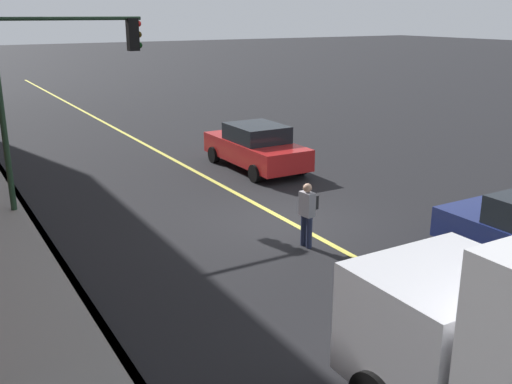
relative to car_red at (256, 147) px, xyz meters
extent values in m
plane|color=black|center=(-5.21, 2.07, -0.81)|extent=(200.00, 200.00, 0.00)
cube|color=slate|center=(-5.21, 8.02, -0.73)|extent=(80.00, 0.16, 0.15)
cube|color=#D8CC4C|center=(-5.21, 2.07, -0.80)|extent=(80.00, 0.16, 0.01)
cylinder|color=black|center=(-9.17, -1.67, -0.51)|extent=(0.60, 0.22, 0.60)
cylinder|color=black|center=(-9.17, 0.09, -0.51)|extent=(0.60, 0.22, 0.60)
cube|color=red|center=(0.02, 0.00, -0.14)|extent=(4.67, 1.86, 0.73)
cube|color=black|center=(-0.06, 0.00, 0.52)|extent=(2.08, 1.71, 0.58)
cylinder|color=black|center=(-1.52, -0.91, -0.51)|extent=(0.60, 0.22, 0.60)
cylinder|color=black|center=(-1.52, 0.91, -0.51)|extent=(0.60, 0.22, 0.60)
cylinder|color=black|center=(1.56, -0.91, -0.51)|extent=(0.60, 0.22, 0.60)
cylinder|color=black|center=(1.56, 0.91, -0.51)|extent=(0.60, 0.22, 0.60)
cube|color=silver|center=(-12.74, 4.48, 0.47)|extent=(1.94, 2.30, 1.66)
cylinder|color=black|center=(-12.74, 3.38, -0.36)|extent=(0.90, 0.28, 0.90)
cylinder|color=#262D4C|center=(-7.05, 2.64, -0.42)|extent=(0.15, 0.15, 0.78)
cylinder|color=#262D4C|center=(-6.84, 2.67, -0.42)|extent=(0.15, 0.15, 0.78)
cube|color=gray|center=(-6.94, 2.66, 0.27)|extent=(0.40, 0.26, 0.59)
sphere|color=tan|center=(-6.94, 2.66, 0.67)|extent=(0.21, 0.21, 0.21)
cube|color=black|center=(-6.92, 2.49, 0.30)|extent=(0.28, 0.19, 0.34)
cylinder|color=#1E3823|center=(-0.94, 8.34, 1.96)|extent=(0.16, 0.16, 5.54)
cylinder|color=#1E3823|center=(-0.94, 6.36, 4.43)|extent=(0.10, 3.97, 0.10)
cube|color=black|center=(-0.94, 4.63, 3.98)|extent=(0.28, 0.30, 0.90)
sphere|color=red|center=(-0.94, 4.45, 4.28)|extent=(0.18, 0.18, 0.18)
sphere|color=#392905|center=(-0.94, 4.45, 3.98)|extent=(0.18, 0.18, 0.18)
sphere|color=black|center=(-0.94, 4.45, 3.68)|extent=(0.18, 0.18, 0.18)
camera|label=1|loc=(-17.56, 10.27, 4.58)|focal=40.82mm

